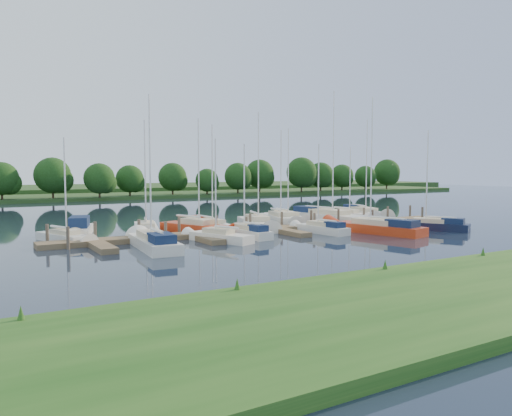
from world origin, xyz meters
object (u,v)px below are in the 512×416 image
sailboat_n_5 (258,225)px  motorboat (79,231)px  sailboat_n_0 (65,239)px  dock (278,230)px  sailboat_s_2 (247,233)px

sailboat_n_5 → motorboat: bearing=5.0°
motorboat → sailboat_n_5: sailboat_n_5 is taller
sailboat_n_0 → motorboat: size_ratio=1.27×
dock → motorboat: motorboat is taller
sailboat_n_5 → sailboat_s_2: sailboat_n_5 is taller
sailboat_n_0 → motorboat: sailboat_n_0 is taller
motorboat → dock: bearing=173.4°
dock → sailboat_s_2: size_ratio=4.94×
dock → sailboat_n_5: (0.05, 3.66, 0.08)m
dock → sailboat_n_0: size_ratio=4.77×
sailboat_s_2 → dock: bearing=16.4°
sailboat_n_0 → sailboat_s_2: bearing=139.3°
motorboat → sailboat_n_5: size_ratio=0.58×
motorboat → sailboat_n_5: 16.16m
sailboat_n_5 → dock: bearing=105.0°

